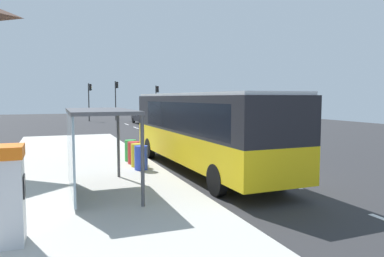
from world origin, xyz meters
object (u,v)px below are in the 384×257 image
white_van (163,115)px  recycling_bin_red (134,153)px  traffic_light_near_side (157,97)px  traffic_light_far_side (90,96)px  traffic_light_median (116,94)px  ticket_machine (7,194)px  recycling_bin_blue (141,158)px  recycling_bin_yellow (137,155)px  bus (202,127)px  sedan_near (144,117)px  recycling_bin_green (131,150)px  bus_shelter (89,129)px

white_van → recycling_bin_red: size_ratio=5.55×
traffic_light_near_side → traffic_light_far_side: (-8.60, 0.80, 0.13)m
white_van → traffic_light_median: traffic_light_median is taller
white_van → ticket_machine: (-10.47, -25.09, -0.17)m
white_van → traffic_light_far_side: size_ratio=1.09×
recycling_bin_blue → recycling_bin_yellow: bearing=90.0°
recycling_bin_yellow → traffic_light_far_side: bearing=88.1°
bus → traffic_light_far_side: 34.17m
sedan_near → recycling_bin_yellow: size_ratio=4.72×
recycling_bin_yellow → recycling_bin_green: (0.00, 1.40, 0.00)m
ticket_machine → recycling_bin_green: ticket_machine is taller
bus_shelter → bus: bearing=29.6°
white_van → recycling_bin_blue: bearing=-108.8°
traffic_light_median → bus_shelter: size_ratio=1.29×
ticket_machine → bus_shelter: size_ratio=0.48×
sedan_near → recycling_bin_green: size_ratio=4.72×
recycling_bin_red → recycling_bin_yellow: bearing=-90.0°
white_van → recycling_bin_yellow: white_van is taller
white_van → recycling_bin_red: 18.54m
recycling_bin_red → traffic_light_far_side: bearing=88.1°
recycling_bin_green → traffic_light_near_side: 32.55m
sedan_near → recycling_bin_red: size_ratio=4.72×
white_van → traffic_light_median: size_ratio=1.02×
recycling_bin_blue → recycling_bin_yellow: (0.00, 0.70, 0.00)m
sedan_near → traffic_light_median: 8.32m
recycling_bin_blue → traffic_light_near_side: 34.55m
traffic_light_far_side → sedan_near: bearing=-51.8°
ticket_machine → recycling_bin_red: bearing=62.1°
traffic_light_near_side → traffic_light_far_side: size_ratio=0.96×
recycling_bin_red → bus_shelter: bearing=-117.2°
traffic_light_near_side → bus: bearing=-102.2°
recycling_bin_yellow → traffic_light_far_side: size_ratio=0.20×
recycling_bin_yellow → traffic_light_near_side: size_ratio=0.21×
recycling_bin_blue → recycling_bin_red: (0.00, 1.40, 0.00)m
traffic_light_near_side → traffic_light_median: (-5.11, 1.60, 0.35)m
recycling_bin_yellow → bus_shelter: bearing=-121.5°
traffic_light_near_side → traffic_light_far_side: bearing=174.7°
recycling_bin_blue → traffic_light_median: bearing=82.4°
white_van → traffic_light_near_side: bearing=77.0°
bus → recycling_bin_blue: size_ratio=11.65×
white_van → bus_shelter: 23.36m
sedan_near → traffic_light_near_side: (3.20, 6.06, 2.29)m
bus_shelter → ticket_machine: bearing=-118.7°
bus → recycling_bin_yellow: (-2.49, 0.94, -1.19)m
bus → recycling_bin_yellow: size_ratio=11.65×
sedan_near → traffic_light_near_side: size_ratio=0.97×
bus → recycling_bin_green: (-2.49, 2.34, -1.19)m
recycling_bin_yellow → traffic_light_median: bearing=82.3°
sedan_near → recycling_bin_blue: bearing=-103.5°
recycling_bin_red → bus_shelter: bus_shelter is taller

